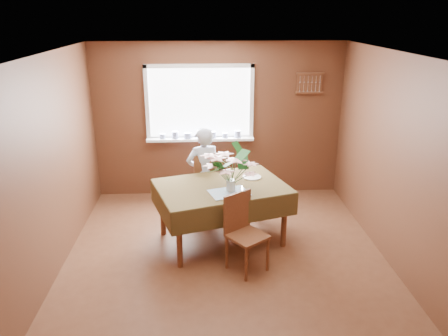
{
  "coord_description": "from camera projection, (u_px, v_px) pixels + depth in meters",
  "views": [
    {
      "loc": [
        -0.27,
        -4.65,
        2.93
      ],
      "look_at": [
        0.0,
        0.55,
        1.05
      ],
      "focal_mm": 35.0,
      "sensor_mm": 36.0,
      "label": 1
    }
  ],
  "objects": [
    {
      "name": "side_plate",
      "position": [
        252.0,
        177.0,
        5.93
      ],
      "size": [
        0.35,
        0.35,
        0.01
      ],
      "primitive_type": "cylinder",
      "rotation": [
        0.0,
        0.0,
        0.57
      ],
      "color": "white",
      "rests_on": "dining_table"
    },
    {
      "name": "table_knife",
      "position": [
        242.0,
        189.0,
        5.51
      ],
      "size": [
        0.03,
        0.23,
        0.0
      ],
      "primitive_type": "cube",
      "rotation": [
        0.0,
        0.0,
        -0.04
      ],
      "color": "silver",
      "rests_on": "dining_table"
    },
    {
      "name": "wall_back",
      "position": [
        218.0,
        121.0,
        7.07
      ],
      "size": [
        4.0,
        0.0,
        4.0
      ],
      "primitive_type": "plane",
      "rotation": [
        1.57,
        0.0,
        0.0
      ],
      "color": "brown",
      "rests_on": "floor"
    },
    {
      "name": "spoon_rack",
      "position": [
        310.0,
        83.0,
        6.91
      ],
      "size": [
        0.44,
        0.05,
        0.33
      ],
      "color": "brown",
      "rests_on": "wall_back"
    },
    {
      "name": "flower_bouquet",
      "position": [
        231.0,
        167.0,
        5.38
      ],
      "size": [
        0.58,
        0.58,
        0.5
      ],
      "rotation": [
        0.0,
        0.0,
        -0.24
      ],
      "color": "white",
      "rests_on": "dining_table"
    },
    {
      "name": "wall_left",
      "position": [
        47.0,
        171.0,
        4.86
      ],
      "size": [
        0.0,
        4.5,
        4.5
      ],
      "primitive_type": "plane",
      "rotation": [
        1.57,
        0.0,
        1.57
      ],
      "color": "brown",
      "rests_on": "floor"
    },
    {
      "name": "chair_near",
      "position": [
        243.0,
        229.0,
        5.14
      ],
      "size": [
        0.56,
        0.56,
        0.94
      ],
      "rotation": [
        0.0,
        0.0,
        0.64
      ],
      "color": "brown",
      "rests_on": "floor"
    },
    {
      "name": "window_assembly",
      "position": [
        200.0,
        116.0,
        6.97
      ],
      "size": [
        1.72,
        0.2,
        1.22
      ],
      "color": "white",
      "rests_on": "wall_back"
    },
    {
      "name": "wall_front",
      "position": [
        247.0,
        285.0,
        2.84
      ],
      "size": [
        4.0,
        0.0,
        4.0
      ],
      "primitive_type": "plane",
      "rotation": [
        -1.57,
        0.0,
        0.0
      ],
      "color": "brown",
      "rests_on": "floor"
    },
    {
      "name": "chair_far",
      "position": [
        206.0,
        181.0,
        6.49
      ],
      "size": [
        0.54,
        0.54,
        1.0
      ],
      "rotation": [
        0.0,
        0.0,
        3.45
      ],
      "color": "brown",
      "rests_on": "floor"
    },
    {
      "name": "seated_woman",
      "position": [
        204.0,
        174.0,
        6.36
      ],
      "size": [
        0.58,
        0.47,
        1.39
      ],
      "primitive_type": "imported",
      "rotation": [
        0.0,
        0.0,
        3.43
      ],
      "color": "white",
      "rests_on": "floor"
    },
    {
      "name": "dining_table",
      "position": [
        222.0,
        192.0,
        5.69
      ],
      "size": [
        1.9,
        1.56,
        0.8
      ],
      "rotation": [
        0.0,
        0.0,
        0.31
      ],
      "color": "brown",
      "rests_on": "floor"
    },
    {
      "name": "floor",
      "position": [
        226.0,
        263.0,
        5.38
      ],
      "size": [
        4.5,
        4.5,
        0.0
      ],
      "primitive_type": "plane",
      "color": "brown",
      "rests_on": "ground"
    },
    {
      "name": "ceiling",
      "position": [
        227.0,
        55.0,
        4.53
      ],
      "size": [
        4.5,
        4.5,
        0.0
      ],
      "primitive_type": "plane",
      "rotation": [
        3.14,
        0.0,
        0.0
      ],
      "color": "white",
      "rests_on": "wall_back"
    },
    {
      "name": "wall_right",
      "position": [
        399.0,
        165.0,
        5.06
      ],
      "size": [
        0.0,
        4.5,
        4.5
      ],
      "primitive_type": "plane",
      "rotation": [
        1.57,
        0.0,
        -1.57
      ],
      "color": "brown",
      "rests_on": "floor"
    }
  ]
}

